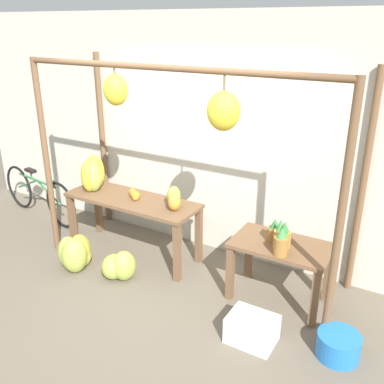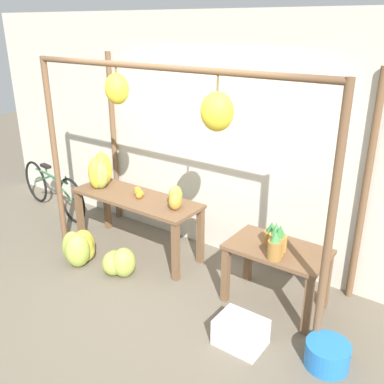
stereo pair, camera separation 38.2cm
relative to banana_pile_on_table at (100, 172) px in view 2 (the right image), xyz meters
name	(u,v)px [view 2 (the right image)]	position (x,y,z in m)	size (l,w,h in m)	color
ground_plane	(134,308)	(1.33, -0.87, -0.93)	(20.00, 20.00, 0.00)	#665B4C
shop_wall_back	(221,140)	(1.33, 0.69, 0.47)	(8.00, 0.08, 2.80)	beige
stall_awning	(181,133)	(1.39, -0.15, 0.72)	(3.43, 1.14, 2.32)	brown
display_table_main	(136,206)	(0.58, 0.02, -0.32)	(1.65, 0.57, 0.73)	brown
display_table_side	(277,259)	(2.42, 0.01, -0.42)	(0.96, 0.58, 0.64)	brown
banana_pile_on_table	(100,172)	(0.00, 0.00, 0.00)	(0.31, 0.38, 0.43)	#9EB247
orange_pile	(139,192)	(0.59, 0.06, -0.16)	(0.22, 0.20, 0.09)	orange
pineapple_cluster	(276,241)	(2.44, -0.08, -0.17)	(0.29, 0.37, 0.30)	olive
banana_pile_ground_left	(80,248)	(0.21, -0.59, -0.74)	(0.45, 0.53, 0.42)	gold
banana_pile_ground_right	(119,263)	(0.78, -0.52, -0.77)	(0.44, 0.37, 0.35)	#9EB247
fruit_crate_white	(241,332)	(2.45, -0.70, -0.81)	(0.42, 0.32, 0.25)	silver
blue_bucket	(327,355)	(3.15, -0.50, -0.83)	(0.37, 0.37, 0.22)	blue
parked_bicycle	(53,189)	(-1.28, 0.18, -0.59)	(1.73, 0.31, 0.71)	black
papaya_pile	(175,198)	(1.16, 0.04, -0.09)	(0.24, 0.28, 0.24)	gold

